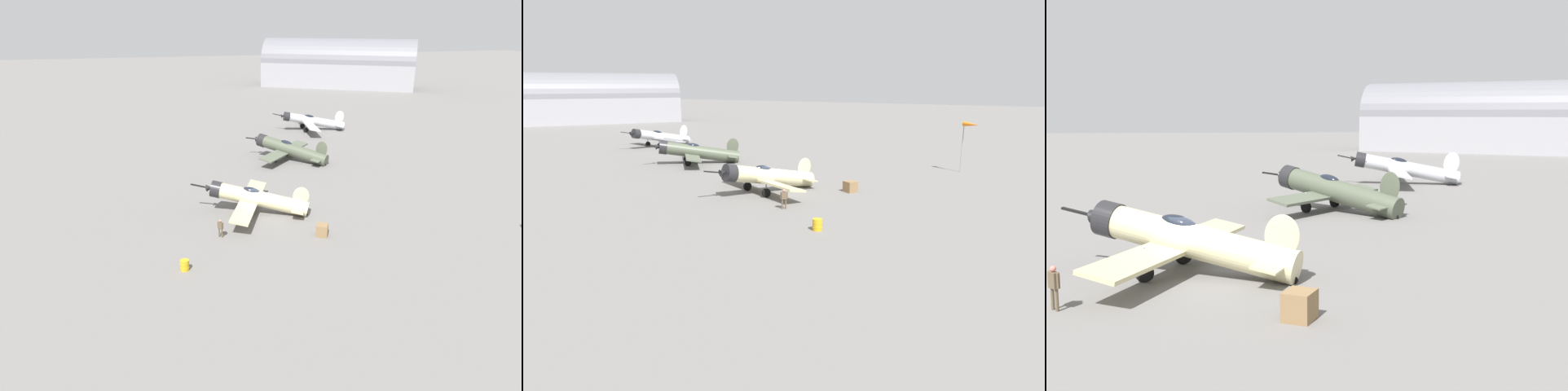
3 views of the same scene
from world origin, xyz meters
TOP-DOWN VIEW (x-y plane):
  - ground_plane at (0.00, 0.00)m, footprint 400.00×400.00m
  - airplane_foreground at (0.20, 0.46)m, footprint 10.99×10.70m
  - airplane_mid_apron at (16.67, -8.35)m, footprint 9.49×9.55m
  - airplane_far_line at (32.74, -17.53)m, footprint 12.83×11.70m
  - ground_crew_mechanic at (-4.29, 4.69)m, footprint 0.47×0.46m
  - equipment_crate at (-6.21, -3.73)m, footprint 1.39×1.35m
  - distant_hangar at (81.58, -43.41)m, footprint 30.97×39.89m

SIDE VIEW (x-z plane):
  - ground_plane at x=0.00m, z-range 0.00..0.00m
  - equipment_crate at x=-6.21m, z-range 0.00..1.00m
  - ground_crew_mechanic at x=-4.29m, z-range 0.17..1.78m
  - airplane_mid_apron at x=16.67m, z-range -0.19..3.13m
  - airplane_foreground at x=0.20m, z-range -0.06..3.06m
  - airplane_far_line at x=32.74m, z-range -0.09..3.22m
  - distant_hangar at x=81.58m, z-range -1.01..11.40m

